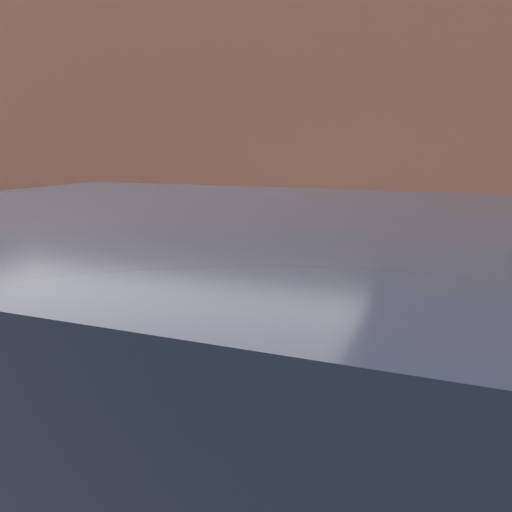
# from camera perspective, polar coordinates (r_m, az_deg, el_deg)

# --- Properties ---
(sidewalk) EXTENTS (24.00, 2.80, 0.12)m
(sidewalk) POSITION_cam_1_polar(r_m,az_deg,el_deg) (4.52, -2.08, -12.63)
(sidewalk) COLOR #9E9B96
(sidewalk) RESTS_ON ground_plane
(building_facade) EXTENTS (24.00, 0.30, 6.39)m
(building_facade) POSITION_cam_1_polar(r_m,az_deg,el_deg) (6.22, 5.95, 23.70)
(building_facade) COLOR #935642
(building_facade) RESTS_ON ground_plane
(parking_meter) EXTENTS (0.18, 0.15, 1.46)m
(parking_meter) POSITION_cam_1_polar(r_m,az_deg,el_deg) (3.21, -0.00, -1.50)
(parking_meter) COLOR #2D2D30
(parking_meter) RESTS_ON sidewalk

